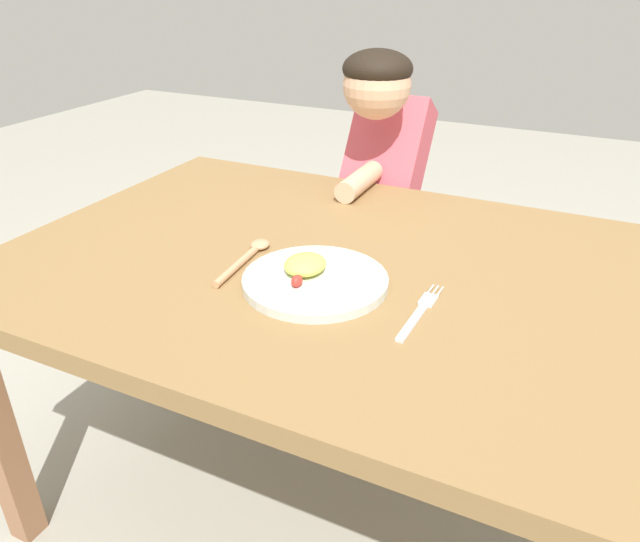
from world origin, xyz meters
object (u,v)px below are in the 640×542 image
object	(u,v)px
plate	(314,279)
person	(384,202)
spoon	(248,256)
fork	(420,312)

from	to	relation	value
plate	person	bearing A→B (deg)	99.11
spoon	person	distance (m)	0.68
plate	spoon	bearing A→B (deg)	167.69
fork	spoon	bearing A→B (deg)	84.57
spoon	fork	bearing A→B (deg)	-102.16
spoon	person	size ratio (longest dim) A/B	0.21
fork	person	bearing A→B (deg)	26.17
fork	spoon	distance (m)	0.38
fork	spoon	size ratio (longest dim) A/B	0.96
plate	person	distance (m)	0.72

